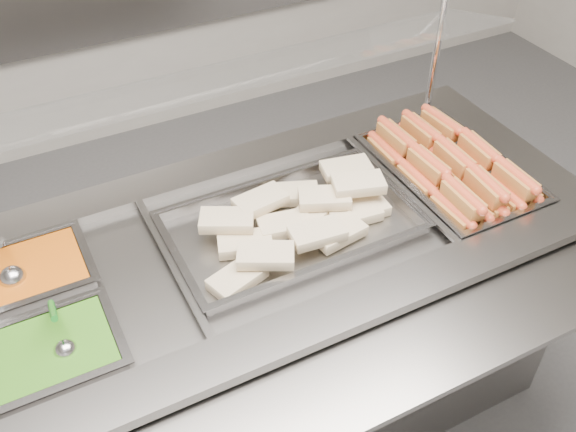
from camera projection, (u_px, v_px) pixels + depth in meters
name	position (u px, v px, depth m)	size (l,w,h in m)	color
steam_counter	(274.00, 329.00, 2.11)	(1.89, 0.83, 0.90)	slate
tray_rail	(369.00, 372.00, 1.50)	(1.80, 0.38, 0.05)	gray
sneeze_guard	(234.00, 78.00, 1.72)	(1.65, 0.29, 0.44)	silver
pan_hotdogs	(447.00, 177.00, 2.06)	(0.34, 0.55, 0.10)	gray
pan_wraps	(291.00, 228.00, 1.85)	(0.68, 0.40, 0.07)	gray
pan_beans	(32.00, 280.00, 1.72)	(0.30, 0.24, 0.10)	gray
pan_peas	(55.00, 359.00, 1.52)	(0.30, 0.24, 0.10)	gray
hotdogs_in_buns	(449.00, 167.00, 2.02)	(0.31, 0.52, 0.12)	#95551F
tortilla_wraps	(303.00, 217.00, 1.83)	(0.64, 0.37, 0.10)	tan
ladle	(12.00, 276.00, 1.66)	(0.07, 0.19, 0.15)	#B1B0B5
serving_spoon	(63.00, 343.00, 1.49)	(0.06, 0.18, 0.14)	#B1B0B5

